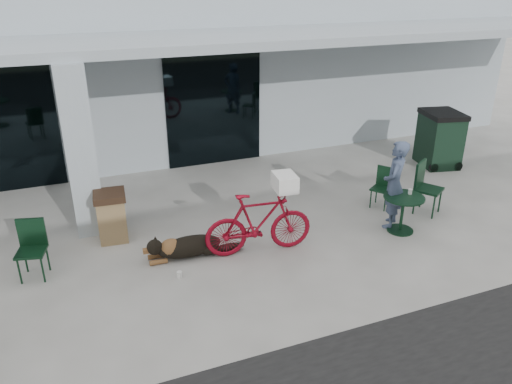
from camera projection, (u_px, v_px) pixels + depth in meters
name	position (u px, v px, depth m)	size (l,w,h in m)	color
ground	(202.00, 277.00, 7.99)	(80.00, 80.00, 0.00)	#B9B7AF
building	(116.00, 57.00, 14.31)	(22.00, 7.00, 4.50)	#A2AFB7
storefront_glass_right	(214.00, 111.00, 12.29)	(2.40, 0.06, 2.70)	black
column	(80.00, 152.00, 8.81)	(0.50, 0.50, 3.12)	#A2AFB7
overhang	(144.00, 43.00, 9.76)	(22.00, 2.80, 0.18)	#A2AFB7
bicycle	(259.00, 223.00, 8.49)	(0.53, 1.88, 1.13)	maroon
laundry_basket	(285.00, 182.00, 8.32)	(0.48, 0.35, 0.28)	white
dog	(190.00, 245.00, 8.49)	(1.28, 0.43, 0.43)	black
cup_near_dog	(179.00, 274.00, 7.97)	(0.08, 0.08, 0.10)	white
cafe_chair_near	(31.00, 251.00, 7.81)	(0.43, 0.47, 0.95)	#133620
cafe_table_far	(402.00, 214.00, 9.28)	(0.75, 0.75, 0.71)	#133620
cafe_chair_far_a	(429.00, 189.00, 9.92)	(0.48, 0.53, 1.06)	#133620
cafe_chair_far_b	(382.00, 188.00, 10.22)	(0.38, 0.42, 0.84)	#133620
person	(394.00, 185.00, 9.30)	(0.62, 0.41, 1.70)	#3C4965
cup_on_table	(410.00, 192.00, 9.23)	(0.07, 0.07, 0.10)	white
trash_receptacle	(112.00, 216.00, 8.94)	(0.55, 0.55, 0.93)	olive
wheeled_bin	(439.00, 139.00, 12.41)	(0.84, 1.07, 1.37)	black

